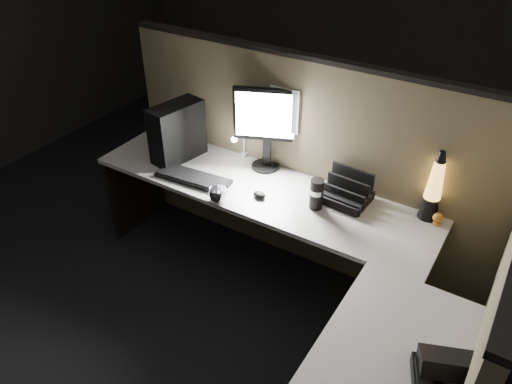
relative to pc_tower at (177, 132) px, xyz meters
The scene contains 17 objects.
floor 1.39m from the pc_tower, 37.26° to the right, with size 6.00×6.00×0.00m, color black.
room_shell 1.25m from the pc_tower, 37.26° to the right, with size 6.00×6.00×6.00m.
partition_back 0.90m from the pc_tower, 20.02° to the left, with size 2.66×0.06×1.50m, color brown.
partition_right 2.23m from the pc_tower, 13.78° to the right, with size 0.06×1.66×1.50m, color brown.
desk 1.13m from the pc_tower, 20.49° to the right, with size 2.60×1.60×0.73m.
pc_tower is the anchor object (origin of this frame).
monitor 0.64m from the pc_tower, 20.63° to the left, with size 0.42×0.21×0.57m.
keyboard 0.37m from the pc_tower, 34.63° to the right, with size 0.50×0.17×0.02m, color black.
mouse 0.77m from the pc_tower, ahead, with size 0.09×0.06×0.03m, color black.
clip_lamp 0.43m from the pc_tower, 26.68° to the left, with size 0.04×0.17×0.21m.
organizer 1.22m from the pc_tower, ahead, with size 0.30×0.27×0.21m.
lava_lamp 1.70m from the pc_tower, ahead, with size 0.12×0.12×0.44m.
travel_mug 1.09m from the pc_tower, ahead, with size 0.09×0.09×0.20m, color black.
steel_mug 0.63m from the pc_tower, 28.30° to the right, with size 0.11×0.11×0.09m, color silver.
figurine 1.76m from the pc_tower, ahead, with size 0.06×0.06×0.06m, color orange.
pinned_paper 0.76m from the pc_tower, 21.41° to the left, with size 0.21×0.00×0.30m, color white.
desk_phone 2.24m from the pc_tower, 22.54° to the right, with size 0.32×0.32×0.15m.
Camera 1 is at (1.24, -1.67, 2.51)m, focal length 35.00 mm.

